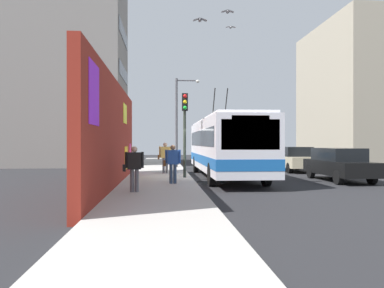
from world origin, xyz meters
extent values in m
plane|color=#232326|center=(0.00, 0.00, 0.00)|extent=(80.00, 80.00, 0.00)
cube|color=#ADA8A0|center=(0.00, 1.60, 0.07)|extent=(48.00, 3.20, 0.15)
cube|color=maroon|center=(-3.88, 3.35, 2.13)|extent=(14.24, 0.30, 4.26)
cube|color=#8C19D8|center=(-9.39, 3.19, 3.09)|extent=(1.46, 0.02, 1.61)
cube|color=yellow|center=(-0.51, 3.19, 1.10)|extent=(1.36, 0.02, 1.10)
cube|color=yellow|center=(-1.06, 3.19, 3.20)|extent=(1.57, 0.02, 0.91)
cube|color=#F2338C|center=(1.85, 3.19, 1.07)|extent=(0.90, 0.02, 1.44)
cube|color=gray|center=(12.84, 9.20, 7.85)|extent=(8.04, 9.10, 15.69)
cube|color=black|center=(12.84, 4.63, 4.40)|extent=(6.84, 0.04, 1.10)
cube|color=black|center=(12.84, 4.63, 7.60)|extent=(6.84, 0.04, 1.10)
cube|color=black|center=(12.84, 4.63, 10.80)|extent=(6.84, 0.04, 1.10)
cube|color=#9E937F|center=(13.92, -17.00, 6.16)|extent=(12.16, 8.94, 12.31)
cube|color=silver|center=(0.39, -1.80, 1.70)|extent=(11.94, 2.57, 2.50)
cube|color=silver|center=(0.39, -1.80, 3.01)|extent=(11.46, 2.36, 0.12)
cube|color=#1959A5|center=(0.39, -1.80, 1.00)|extent=(11.96, 2.59, 0.44)
cube|color=black|center=(-5.55, -1.80, 2.14)|extent=(0.04, 2.18, 1.13)
cube|color=black|center=(0.39, -1.80, 2.08)|extent=(10.98, 2.60, 0.80)
cube|color=orange|center=(-5.54, -1.80, 2.70)|extent=(0.06, 1.41, 0.28)
cylinder|color=black|center=(2.18, -2.15, 3.85)|extent=(1.43, 0.06, 2.00)
cylinder|color=black|center=(2.18, -1.45, 3.85)|extent=(1.43, 0.06, 2.00)
cylinder|color=black|center=(-3.43, -2.96, 0.50)|extent=(1.00, 0.28, 1.00)
cylinder|color=black|center=(-3.43, -0.64, 0.50)|extent=(1.00, 0.28, 1.00)
cylinder|color=black|center=(4.21, -2.96, 0.50)|extent=(1.00, 0.28, 1.00)
cylinder|color=black|center=(4.21, -0.64, 0.50)|extent=(1.00, 0.28, 1.00)
cube|color=black|center=(-1.62, -7.00, 0.65)|extent=(4.77, 1.73, 0.66)
cube|color=black|center=(-1.53, -7.00, 1.28)|extent=(2.86, 1.56, 0.60)
cylinder|color=black|center=(-3.20, -7.77, 0.32)|extent=(0.64, 0.22, 0.64)
cylinder|color=black|center=(-3.20, -6.23, 0.32)|extent=(0.64, 0.22, 0.64)
cylinder|color=black|center=(-0.05, -7.77, 0.32)|extent=(0.64, 0.22, 0.64)
cylinder|color=black|center=(-0.05, -6.23, 0.32)|extent=(0.64, 0.22, 0.64)
cube|color=#C6B793|center=(4.79, -7.00, 0.65)|extent=(4.78, 1.81, 0.66)
cube|color=black|center=(4.88, -7.00, 1.28)|extent=(2.87, 1.63, 0.60)
cylinder|color=black|center=(3.21, -7.80, 0.32)|extent=(0.64, 0.22, 0.64)
cylinder|color=black|center=(3.21, -6.20, 0.32)|extent=(0.64, 0.22, 0.64)
cylinder|color=black|center=(6.36, -7.80, 0.32)|extent=(0.64, 0.22, 0.64)
cylinder|color=black|center=(6.36, -6.20, 0.32)|extent=(0.64, 0.22, 0.64)
cube|color=#B7B7BC|center=(10.27, -7.00, 0.65)|extent=(4.19, 1.74, 0.66)
cube|color=black|center=(10.35, -7.00, 1.28)|extent=(2.51, 1.57, 0.60)
cylinder|color=black|center=(8.88, -7.77, 0.32)|extent=(0.64, 0.22, 0.64)
cylinder|color=black|center=(8.88, -6.23, 0.32)|extent=(0.64, 0.22, 0.64)
cylinder|color=black|center=(11.65, -7.77, 0.32)|extent=(0.64, 0.22, 0.64)
cylinder|color=black|center=(11.65, -6.23, 0.32)|extent=(0.64, 0.22, 0.64)
cube|color=navy|center=(16.25, -7.00, 0.65)|extent=(4.95, 1.85, 0.66)
cube|color=black|center=(16.35, -7.00, 1.28)|extent=(2.97, 1.67, 0.60)
cylinder|color=black|center=(14.62, -7.83, 0.32)|extent=(0.64, 0.22, 0.64)
cylinder|color=black|center=(14.62, -6.17, 0.32)|extent=(0.64, 0.22, 0.64)
cylinder|color=black|center=(17.89, -7.83, 0.32)|extent=(0.64, 0.22, 0.64)
cylinder|color=black|center=(17.89, -6.17, 0.32)|extent=(0.64, 0.22, 0.64)
cylinder|color=#595960|center=(1.90, 1.19, 0.57)|extent=(0.14, 0.14, 0.84)
cylinder|color=#595960|center=(1.90, 1.36, 0.57)|extent=(0.14, 0.14, 0.84)
cube|color=gold|center=(1.90, 1.27, 1.31)|extent=(0.22, 0.49, 0.63)
cylinder|color=gold|center=(1.90, 0.98, 1.34)|extent=(0.09, 0.09, 0.60)
cylinder|color=gold|center=(1.90, 1.57, 1.34)|extent=(0.09, 0.09, 0.60)
sphere|color=tan|center=(1.90, 1.27, 1.73)|extent=(0.23, 0.23, 0.23)
cube|color=#593319|center=(1.90, 1.64, 1.04)|extent=(0.14, 0.10, 0.24)
cylinder|color=#595960|center=(-6.21, 2.31, 0.54)|extent=(0.14, 0.14, 0.77)
cylinder|color=#595960|center=(-6.21, 2.47, 0.54)|extent=(0.14, 0.14, 0.77)
cube|color=black|center=(-6.21, 2.39, 1.21)|extent=(0.22, 0.45, 0.58)
cylinder|color=black|center=(-6.21, 2.11, 1.24)|extent=(0.09, 0.09, 0.55)
cylinder|color=black|center=(-6.21, 2.66, 1.24)|extent=(0.09, 0.09, 0.55)
sphere|color=tan|center=(-6.21, 2.39, 1.61)|extent=(0.21, 0.21, 0.21)
cube|color=black|center=(-6.21, 2.73, 0.97)|extent=(0.14, 0.10, 0.24)
cylinder|color=#2D3F59|center=(-3.55, 0.92, 0.55)|extent=(0.14, 0.14, 0.79)
cylinder|color=#2D3F59|center=(-3.55, 1.08, 0.55)|extent=(0.14, 0.14, 0.79)
cube|color=#264C99|center=(-3.55, 1.00, 1.24)|extent=(0.22, 0.46, 0.59)
cylinder|color=#264C99|center=(-3.55, 0.72, 1.27)|extent=(0.09, 0.09, 0.56)
cylinder|color=#264C99|center=(-3.55, 1.28, 1.27)|extent=(0.09, 0.09, 0.56)
sphere|color=#936B4C|center=(-3.55, 1.00, 1.64)|extent=(0.21, 0.21, 0.21)
cube|color=#593319|center=(-3.55, 1.35, 0.99)|extent=(0.14, 0.10, 0.24)
cylinder|color=#2D382D|center=(-0.75, 0.35, 2.20)|extent=(0.14, 0.14, 4.09)
cube|color=black|center=(-0.97, 0.35, 3.79)|extent=(0.20, 0.28, 0.84)
sphere|color=red|center=(-1.08, 0.35, 4.07)|extent=(0.18, 0.18, 0.18)
sphere|color=yellow|center=(-1.08, 0.35, 3.79)|extent=(0.18, 0.18, 0.18)
sphere|color=green|center=(-1.08, 0.35, 3.51)|extent=(0.18, 0.18, 0.18)
cylinder|color=#4C4C51|center=(7.51, 0.45, 3.25)|extent=(0.18, 0.18, 6.21)
cylinder|color=#4C4C51|center=(7.51, -0.30, 6.21)|extent=(0.10, 1.49, 0.10)
ellipsoid|color=silver|center=(7.51, -1.04, 6.16)|extent=(0.44, 0.28, 0.20)
ellipsoid|color=slate|center=(-4.23, -0.06, 6.71)|extent=(0.32, 0.14, 0.12)
cube|color=slate|center=(-4.23, -0.20, 6.74)|extent=(0.20, 0.27, 0.11)
cube|color=slate|center=(-4.23, 0.08, 6.74)|extent=(0.20, 0.27, 0.11)
ellipsoid|color=gray|center=(2.15, -2.43, 8.38)|extent=(0.32, 0.14, 0.12)
cube|color=gray|center=(2.15, -2.57, 8.41)|extent=(0.20, 0.28, 0.08)
cube|color=gray|center=(2.15, -2.29, 8.41)|extent=(0.20, 0.28, 0.08)
ellipsoid|color=slate|center=(-2.72, -1.43, 7.58)|extent=(0.32, 0.14, 0.12)
cube|color=slate|center=(-2.72, -1.57, 7.61)|extent=(0.20, 0.27, 0.10)
cube|color=slate|center=(-2.72, -1.29, 7.61)|extent=(0.20, 0.27, 0.10)
cylinder|color=black|center=(-1.94, -0.60, 0.00)|extent=(1.73, 1.73, 0.00)
camera|label=1|loc=(-19.57, 1.43, 1.82)|focal=36.28mm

